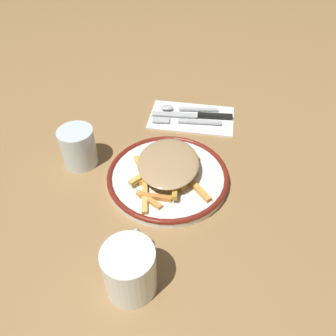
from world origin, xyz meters
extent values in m
plane|color=#9A7447|center=(0.00, 0.00, 0.00)|extent=(2.60, 2.60, 0.00)
cylinder|color=white|center=(0.00, 0.00, 0.01)|extent=(0.25, 0.25, 0.02)
torus|color=maroon|center=(0.00, 0.00, 0.02)|extent=(0.26, 0.26, 0.01)
cube|color=gold|center=(0.03, -0.03, 0.02)|extent=(0.05, 0.06, 0.01)
cube|color=gold|center=(-0.02, 0.02, 0.02)|extent=(0.04, 0.08, 0.01)
cube|color=gold|center=(-0.05, -0.02, 0.03)|extent=(0.07, 0.01, 0.01)
cube|color=#CE8239|center=(-0.07, 0.02, 0.02)|extent=(0.01, 0.06, 0.01)
cube|color=gold|center=(0.01, 0.06, 0.02)|extent=(0.06, 0.04, 0.01)
cube|color=gold|center=(0.01, 0.00, 0.02)|extent=(0.01, 0.09, 0.01)
cube|color=gold|center=(-0.01, 0.00, 0.02)|extent=(0.06, 0.08, 0.01)
cube|color=#E29647|center=(-0.08, 0.03, 0.02)|extent=(0.04, 0.06, 0.01)
cube|color=#EBC557|center=(-0.02, 0.00, 0.03)|extent=(0.07, 0.02, 0.01)
cube|color=#C18C31|center=(-0.02, -0.04, 0.02)|extent=(0.06, 0.04, 0.01)
cube|color=#D5B454|center=(-0.02, 0.05, 0.03)|extent=(0.06, 0.05, 0.01)
cube|color=#EAB258|center=(-0.07, 0.04, 0.02)|extent=(0.08, 0.02, 0.01)
cube|color=gold|center=(-0.01, 0.00, 0.04)|extent=(0.08, 0.06, 0.01)
cube|color=gold|center=(-0.03, -0.06, 0.02)|extent=(0.08, 0.07, 0.01)
ellipsoid|color=tan|center=(0.01, 0.00, 0.05)|extent=(0.16, 0.13, 0.02)
cube|color=white|center=(0.23, -0.03, 0.00)|extent=(0.14, 0.22, 0.01)
cube|color=silver|center=(0.21, -0.06, 0.01)|extent=(0.01, 0.11, 0.01)
cube|color=silver|center=(0.20, 0.04, 0.01)|extent=(0.02, 0.04, 0.00)
cube|color=black|center=(0.23, -0.09, 0.01)|extent=(0.02, 0.09, 0.01)
cube|color=silver|center=(0.23, 0.01, 0.01)|extent=(0.02, 0.12, 0.00)
cube|color=silver|center=(0.26, -0.05, 0.01)|extent=(0.02, 0.10, 0.00)
ellipsoid|color=silver|center=(0.26, 0.03, 0.01)|extent=(0.02, 0.03, 0.01)
cylinder|color=silver|center=(0.03, 0.20, 0.04)|extent=(0.08, 0.08, 0.09)
cylinder|color=white|center=(-0.24, 0.03, 0.05)|extent=(0.08, 0.08, 0.09)
torus|color=white|center=(-0.20, 0.03, 0.05)|extent=(0.05, 0.01, 0.05)
camera|label=1|loc=(-0.49, -0.06, 0.50)|focal=35.37mm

